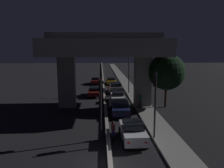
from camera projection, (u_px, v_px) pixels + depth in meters
median_divider at (103, 81)px, 47.37m from camera, size 0.30×126.00×0.39m
sidewalk_right at (129, 87)px, 40.73m from camera, size 2.22×126.00×0.13m
elevated_overpass at (105, 52)px, 26.37m from camera, size 14.21×9.74×9.08m
traffic_light_left_of_median at (101, 98)px, 16.75m from camera, size 0.30×0.49×4.98m
traffic_light_right_of_median at (155, 94)px, 16.92m from camera, size 0.30×0.49×5.39m
street_lamp at (127, 68)px, 34.48m from camera, size 2.24×0.32×7.01m
car_white_lead at (133, 131)px, 16.91m from camera, size 1.93×4.06×1.61m
car_dark_blue_second at (121, 108)px, 23.84m from camera, size 2.15×4.06×1.49m
car_white_third at (118, 97)px, 29.60m from camera, size 1.97×4.00×1.35m
car_grey_fourth at (116, 87)px, 36.14m from camera, size 2.12×4.36×1.60m
car_taxi_yellow_fifth at (111, 81)px, 44.45m from camera, size 2.04×4.01×1.34m
car_dark_red_lead_oncoming at (94, 91)px, 33.34m from camera, size 1.97×4.21×1.31m
car_dark_red_second_oncoming at (95, 81)px, 44.71m from camera, size 1.87×4.08×1.34m
motorcycle_blue_filtering_near at (113, 131)px, 17.43m from camera, size 0.34×1.77×1.46m
motorcycle_white_filtering_mid at (110, 105)px, 25.83m from camera, size 0.34×1.77×1.38m
motorcycle_black_filtering_far at (109, 92)px, 33.32m from camera, size 0.33×1.79×1.38m
pedestrian_on_sidewalk at (141, 100)px, 26.12m from camera, size 0.36×0.36×1.75m
roadside_tree_kerbside_near at (167, 72)px, 26.36m from camera, size 4.43×4.43×6.59m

